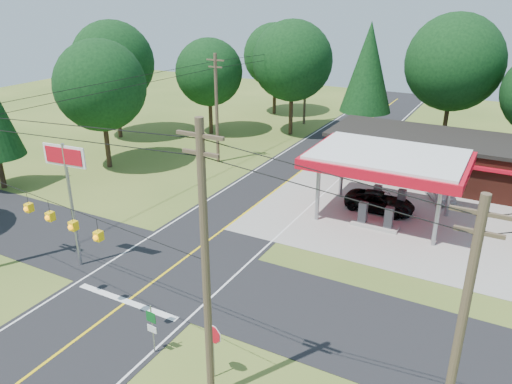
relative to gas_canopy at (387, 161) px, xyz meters
The scene contains 17 objects.
ground 16.38m from the gas_canopy, 124.70° to the right, with size 120.00×120.00×0.00m, color #445F21.
main_highway 16.37m from the gas_canopy, 124.70° to the right, with size 8.00×120.00×0.02m, color black.
cross_road 16.37m from the gas_canopy, 124.70° to the right, with size 70.00×7.00×0.02m, color black.
lane_center_yellow 16.37m from the gas_canopy, 124.70° to the right, with size 0.15×110.00×0.00m, color yellow.
gas_canopy is the anchor object (origin of this frame).
convenience_store 10.31m from the gas_canopy, 84.28° to the left, with size 16.40×7.55×3.80m.
utility_pole_near_right 20.13m from the gas_canopy, 94.29° to the right, with size 1.80×0.30×11.50m.
utility_pole_far_left 17.74m from the gas_canopy, 163.61° to the left, with size 1.80×0.30×10.00m.
utility_pole_right_b 19.80m from the gas_canopy, 69.27° to the right, with size 1.80×0.30×10.00m.
utility_pole_north 26.92m from the gas_canopy, 125.17° to the left, with size 0.30×0.30×9.50m.
overhead_beacons 21.56m from the gas_canopy, 117.76° to the right, with size 17.04×2.04×1.03m.
treeline_backdrop 14.09m from the gas_canopy, 126.61° to the left, with size 70.27×51.59×13.30m.
suv_car 3.78m from the gas_canopy, 113.99° to the left, with size 5.02×5.02×1.39m, color black.
sedan_car 7.29m from the gas_canopy, 61.71° to the left, with size 3.76×3.76×1.28m, color white.
big_stop_sign 20.57m from the gas_canopy, 133.01° to the right, with size 2.79×0.37×7.51m.
octagonal_stop_sign 19.25m from the gas_canopy, 96.00° to the right, with size 0.91×0.19×2.68m.
route_sign_post 19.91m from the gas_canopy, 105.29° to the right, with size 0.52×0.10×2.53m.
Camera 1 is at (16.43, -19.76, 15.29)m, focal length 35.00 mm.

